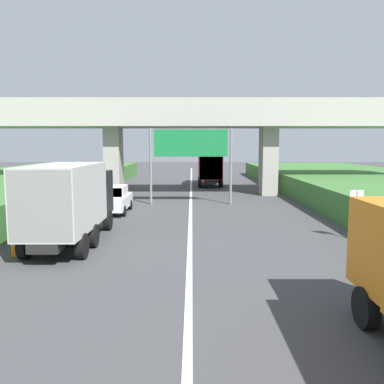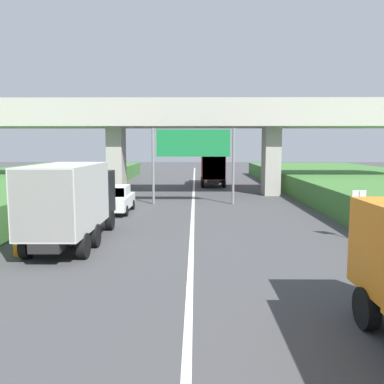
# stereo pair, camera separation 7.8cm
# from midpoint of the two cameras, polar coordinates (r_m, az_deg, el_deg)

# --- Properties ---
(lane_centre_stripe) EXTENTS (0.20, 94.25, 0.01)m
(lane_centre_stripe) POSITION_cam_midpoint_polar(r_m,az_deg,el_deg) (27.65, 0.24, -2.06)
(lane_centre_stripe) COLOR white
(lane_centre_stripe) RESTS_ON ground
(overpass_bridge) EXTENTS (40.00, 4.80, 7.91)m
(overpass_bridge) POSITION_cam_midpoint_polar(r_m,az_deg,el_deg) (34.16, 0.30, 9.66)
(overpass_bridge) COLOR #ADA89E
(overpass_bridge) RESTS_ON ground
(overhead_highway_sign) EXTENTS (5.88, 0.18, 5.41)m
(overhead_highway_sign) POSITION_cam_midpoint_polar(r_m,az_deg,el_deg) (28.43, 0.25, 6.26)
(overhead_highway_sign) COLOR slate
(overhead_highway_sign) RESTS_ON ground
(speed_limit_sign) EXTENTS (0.60, 0.08, 2.23)m
(speed_limit_sign) POSITION_cam_midpoint_polar(r_m,az_deg,el_deg) (19.24, 22.72, -2.01)
(speed_limit_sign) COLOR slate
(speed_limit_sign) RESTS_ON ground
(truck_black) EXTENTS (2.44, 7.30, 3.44)m
(truck_black) POSITION_cam_midpoint_polar(r_m,az_deg,el_deg) (17.74, -16.53, -0.97)
(truck_black) COLOR black
(truck_black) RESTS_ON ground
(truck_red) EXTENTS (2.44, 7.30, 3.44)m
(truck_red) POSITION_cam_midpoint_polar(r_m,az_deg,el_deg) (42.10, 2.98, 3.58)
(truck_red) COLOR black
(truck_red) RESTS_ON ground
(car_white) EXTENTS (1.86, 4.10, 1.72)m
(car_white) POSITION_cam_midpoint_polar(r_m,az_deg,el_deg) (25.39, -10.69, -1.02)
(car_white) COLOR silver
(car_white) RESTS_ON ground
(construction_barrel_2) EXTENTS (0.57, 0.57, 0.90)m
(construction_barrel_2) POSITION_cam_midpoint_polar(r_m,az_deg,el_deg) (16.82, -23.07, -6.75)
(construction_barrel_2) COLOR orange
(construction_barrel_2) RESTS_ON ground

